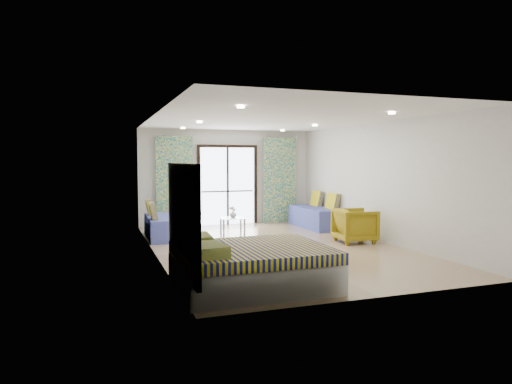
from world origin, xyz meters
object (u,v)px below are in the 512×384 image
object	(u,v)px
bed	(250,266)
coffee_table	(232,219)
daybed_right	(316,216)
armchair	(355,224)
daybed_left	(162,226)

from	to	relation	value
bed	coffee_table	bearing A→B (deg)	76.60
daybed_right	coffee_table	world-z (taller)	daybed_right
daybed_right	armchair	bearing A→B (deg)	-95.13
daybed_left	coffee_table	xyz separation A→B (m)	(1.78, 0.09, 0.07)
bed	daybed_right	xyz separation A→B (m)	(3.60, 5.01, -0.01)
daybed_left	daybed_right	world-z (taller)	daybed_right
daybed_right	bed	bearing A→B (deg)	-125.46
daybed_left	daybed_right	xyz separation A→B (m)	(4.23, 0.30, 0.02)
bed	armchair	size ratio (longest dim) A/B	2.59
bed	coffee_table	world-z (taller)	bed
bed	daybed_left	distance (m)	4.75
bed	armchair	world-z (taller)	armchair
bed	daybed_left	xyz separation A→B (m)	(-0.64, 4.71, -0.03)
coffee_table	armchair	size ratio (longest dim) A/B	0.82
daybed_left	coffee_table	distance (m)	1.78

